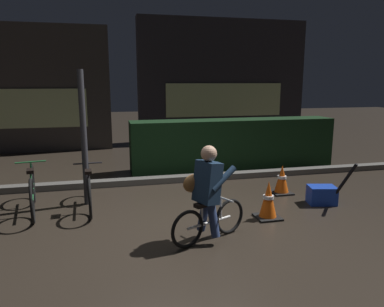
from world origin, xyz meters
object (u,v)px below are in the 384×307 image
at_px(closed_umbrella, 342,185).
at_px(street_post, 84,139).
at_px(parked_bike_left_mid, 32,191).
at_px(traffic_cone_far, 282,180).
at_px(cyclist, 207,193).
at_px(blue_crate, 322,195).
at_px(parked_bike_center_left, 89,189).
at_px(traffic_cone_near, 268,200).

bearing_deg(closed_umbrella, street_post, -134.93).
xyz_separation_m(parked_bike_left_mid, traffic_cone_far, (4.24, -0.02, -0.09)).
relative_size(parked_bike_left_mid, cyclist, 1.31).
distance_m(blue_crate, cyclist, 2.49).
distance_m(parked_bike_left_mid, closed_umbrella, 4.91).
bearing_deg(closed_umbrella, parked_bike_center_left, -131.66).
bearing_deg(blue_crate, traffic_cone_near, -161.00).
bearing_deg(traffic_cone_far, traffic_cone_near, -125.62).
height_order(traffic_cone_far, blue_crate, traffic_cone_far).
bearing_deg(street_post, parked_bike_center_left, -78.58).
xyz_separation_m(parked_bike_left_mid, closed_umbrella, (4.81, -0.95, 0.04)).
bearing_deg(parked_bike_left_mid, street_post, -85.37).
relative_size(traffic_cone_far, closed_umbrella, 0.62).
height_order(street_post, blue_crate, street_post).
relative_size(parked_bike_center_left, closed_umbrella, 1.80).
bearing_deg(closed_umbrella, blue_crate, -172.07).
height_order(parked_bike_center_left, cyclist, cyclist).
bearing_deg(traffic_cone_far, cyclist, -139.37).
xyz_separation_m(cyclist, closed_umbrella, (2.45, 0.68, -0.24)).
bearing_deg(street_post, cyclist, -49.63).
relative_size(traffic_cone_near, closed_umbrella, 0.67).
distance_m(parked_bike_center_left, traffic_cone_near, 2.81).
height_order(traffic_cone_far, cyclist, cyclist).
distance_m(traffic_cone_near, traffic_cone_far, 1.33).
bearing_deg(traffic_cone_near, cyclist, -154.32).
height_order(street_post, parked_bike_left_mid, street_post).
distance_m(street_post, blue_crate, 4.04).
xyz_separation_m(traffic_cone_far, closed_umbrella, (0.58, -0.93, 0.13)).
bearing_deg(blue_crate, closed_umbrella, -53.16).
height_order(traffic_cone_near, blue_crate, traffic_cone_near).
bearing_deg(traffic_cone_far, blue_crate, -60.26).
relative_size(blue_crate, closed_umbrella, 0.52).
distance_m(parked_bike_center_left, closed_umbrella, 4.06).
bearing_deg(traffic_cone_far, parked_bike_left_mid, 179.68).
xyz_separation_m(parked_bike_left_mid, blue_crate, (4.63, -0.70, -0.19)).
relative_size(street_post, cyclist, 1.77).
xyz_separation_m(street_post, traffic_cone_near, (2.66, -1.30, -0.83)).
distance_m(parked_bike_left_mid, parked_bike_center_left, 0.86).
relative_size(traffic_cone_far, cyclist, 0.43).
xyz_separation_m(traffic_cone_near, closed_umbrella, (1.35, 0.15, 0.11)).
bearing_deg(blue_crate, traffic_cone_far, 119.74).
bearing_deg(blue_crate, parked_bike_left_mid, 171.36).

